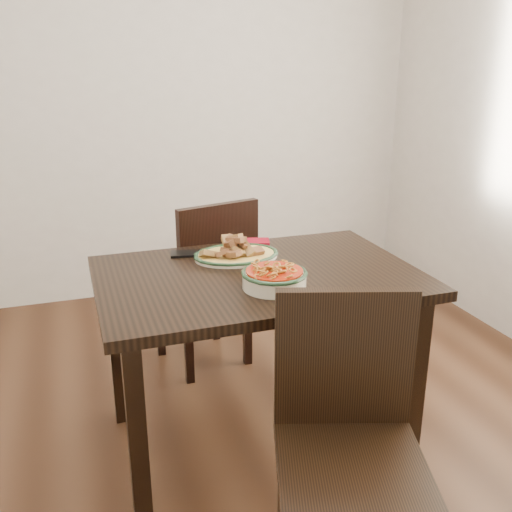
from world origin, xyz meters
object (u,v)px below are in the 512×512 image
object	(u,v)px
chair_near	(347,427)
smartphone	(188,254)
noodle_bowl	(274,276)
dining_table	(258,296)
chair_far	(209,276)
fish_plate	(236,247)

from	to	relation	value
chair_near	smartphone	xyz separation A→B (m)	(-0.25, 0.97, 0.26)
chair_near	noodle_bowl	world-z (taller)	chair_near
dining_table	chair_far	world-z (taller)	chair_far
noodle_bowl	chair_near	bearing A→B (deg)	-85.42
chair_far	noodle_bowl	distance (m)	0.88
dining_table	chair_near	size ratio (longest dim) A/B	1.36
smartphone	dining_table	bearing A→B (deg)	-44.74
chair_far	fish_plate	xyz separation A→B (m)	(0.00, -0.47, 0.30)
dining_table	chair_near	world-z (taller)	chair_near
dining_table	chair_far	xyz separation A→B (m)	(-0.03, 0.66, -0.15)
chair_far	smartphone	distance (m)	0.48
chair_far	chair_near	distance (m)	1.34
chair_far	noodle_bowl	world-z (taller)	chair_far
noodle_bowl	smartphone	world-z (taller)	noodle_bowl
chair_far	chair_near	bearing A→B (deg)	78.75
chair_near	noodle_bowl	distance (m)	0.59
chair_far	noodle_bowl	xyz separation A→B (m)	(0.04, -0.83, 0.29)
fish_plate	chair_near	bearing A→B (deg)	-85.09
fish_plate	smartphone	size ratio (longest dim) A/B	2.37
chair_near	smartphone	distance (m)	1.03
noodle_bowl	chair_far	bearing A→B (deg)	92.52
fish_plate	smartphone	distance (m)	0.21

